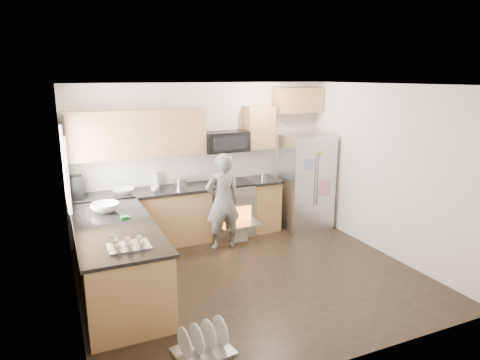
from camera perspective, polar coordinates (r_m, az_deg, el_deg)
name	(u,v)px	position (r m, az deg, el deg)	size (l,w,h in m)	color
ground	(252,277)	(6.08, 1.58, -12.74)	(4.50, 4.50, 0.00)	black
room_shell	(249,158)	(5.54, 1.27, 2.97)	(4.54, 4.04, 2.62)	silver
back_cabinet_run	(174,185)	(7.10, -8.77, -0.66)	(4.45, 0.64, 2.50)	tan
peninsula	(117,260)	(5.65, -16.05, -10.20)	(0.96, 2.36, 1.04)	tan
stove_range	(228,196)	(7.41, -1.56, -2.19)	(0.76, 0.97, 1.79)	#B7B7BC
refrigerator	(306,182)	(7.80, 8.81, -0.26)	(0.84, 0.67, 1.69)	#B7B7BC
person	(223,202)	(6.76, -2.32, -2.90)	(0.57, 0.37, 1.55)	slate
dish_rack	(203,345)	(4.59, -4.94, -21.09)	(0.62, 0.52, 0.34)	#B7B7BC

